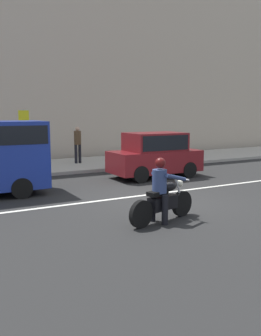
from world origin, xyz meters
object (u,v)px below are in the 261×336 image
parked_hatchback_maroon (155,154)px  street_sign_post (24,134)px  motorcycle_with_rider_denim_blue (162,196)px  pedestrian_bystander (78,142)px

parked_hatchback_maroon → street_sign_post: bearing=140.0°
motorcycle_with_rider_denim_blue → pedestrian_bystander: 9.93m
street_sign_post → pedestrian_bystander: (2.74, 0.89, -0.51)m
motorcycle_with_rider_denim_blue → parked_hatchback_maroon: 6.15m
parked_hatchback_maroon → pedestrian_bystander: pedestrian_bystander is taller
parked_hatchback_maroon → street_sign_post: street_sign_post is taller
parked_hatchback_maroon → street_sign_post: size_ratio=1.41×
parked_hatchback_maroon → pedestrian_bystander: bearing=109.2°
pedestrian_bystander → parked_hatchback_maroon: bearing=-70.8°
motorcycle_with_rider_denim_blue → street_sign_post: bearing=97.4°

